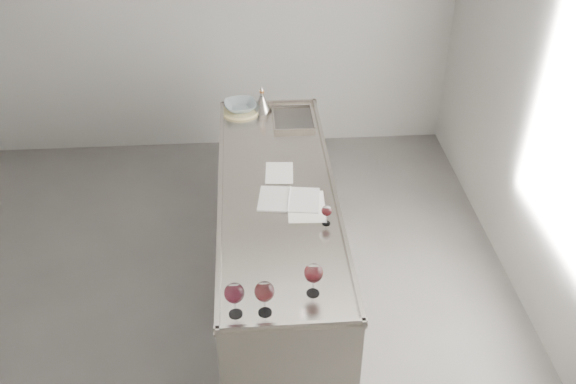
{
  "coord_description": "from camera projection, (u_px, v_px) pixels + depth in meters",
  "views": [
    {
      "loc": [
        0.33,
        -3.09,
        3.34
      ],
      "look_at": [
        0.56,
        0.16,
        1.02
      ],
      "focal_mm": 40.0,
      "sensor_mm": 36.0,
      "label": 1
    }
  ],
  "objects": [
    {
      "name": "wine_glass_right",
      "position": [
        314.0,
        274.0,
        3.31
      ],
      "size": [
        0.1,
        0.1,
        0.2
      ],
      "rotation": [
        0.0,
        0.0,
        -0.17
      ],
      "color": "white",
      "rests_on": "counter"
    },
    {
      "name": "loose_paper_top",
      "position": [
        306.0,
        206.0,
        4.01
      ],
      "size": [
        0.25,
        0.34,
        0.0
      ],
      "primitive_type": "cube",
      "rotation": [
        0.0,
        0.0,
        -0.04
      ],
      "color": "white",
      "rests_on": "counter"
    },
    {
      "name": "counter",
      "position": [
        278.0,
        245.0,
        4.43
      ],
      "size": [
        0.77,
        2.42,
        0.97
      ],
      "color": "#9F978F",
      "rests_on": "ground"
    },
    {
      "name": "wine_funnel",
      "position": [
        262.0,
        103.0,
        5.0
      ],
      "size": [
        0.15,
        0.15,
        0.22
      ],
      "rotation": [
        0.0,
        0.0,
        -0.39
      ],
      "color": "#A0978F",
      "rests_on": "counter"
    },
    {
      "name": "wine_glass_small",
      "position": [
        327.0,
        211.0,
        3.82
      ],
      "size": [
        0.06,
        0.06,
        0.13
      ],
      "rotation": [
        0.0,
        0.0,
        -0.31
      ],
      "color": "white",
      "rests_on": "counter"
    },
    {
      "name": "wine_glass_left",
      "position": [
        234.0,
        294.0,
        3.18
      ],
      "size": [
        0.1,
        0.1,
        0.2
      ],
      "rotation": [
        0.0,
        0.0,
        0.15
      ],
      "color": "white",
      "rests_on": "counter"
    },
    {
      "name": "loose_paper_under",
      "position": [
        279.0,
        173.0,
        4.32
      ],
      "size": [
        0.2,
        0.27,
        0.0
      ],
      "primitive_type": "cube",
      "rotation": [
        0.0,
        0.0,
        -0.07
      ],
      "color": "white",
      "rests_on": "counter"
    },
    {
      "name": "room_shell",
      "position": [
        191.0,
        158.0,
        3.62
      ],
      "size": [
        4.54,
        5.04,
        2.84
      ],
      "color": "#4C4A47",
      "rests_on": "ground"
    },
    {
      "name": "notebook",
      "position": [
        289.0,
        199.0,
        4.07
      ],
      "size": [
        0.42,
        0.32,
        0.02
      ],
      "rotation": [
        0.0,
        0.0,
        -0.14
      ],
      "color": "white",
      "rests_on": "counter"
    },
    {
      "name": "trivet",
      "position": [
        241.0,
        111.0,
        5.02
      ],
      "size": [
        0.37,
        0.37,
        0.02
      ],
      "primitive_type": "cylinder",
      "rotation": [
        0.0,
        0.0,
        -0.36
      ],
      "color": "#CABD82",
      "rests_on": "counter"
    },
    {
      "name": "wine_glass_middle",
      "position": [
        264.0,
        292.0,
        3.19
      ],
      "size": [
        0.1,
        0.1,
        0.2
      ],
      "rotation": [
        0.0,
        0.0,
        0.26
      ],
      "color": "white",
      "rests_on": "counter"
    },
    {
      "name": "ceramic_bowl",
      "position": [
        240.0,
        106.0,
        5.0
      ],
      "size": [
        0.28,
        0.28,
        0.06
      ],
      "primitive_type": "imported",
      "rotation": [
        0.0,
        0.0,
        0.14
      ],
      "color": "gray",
      "rests_on": "trivet"
    }
  ]
}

